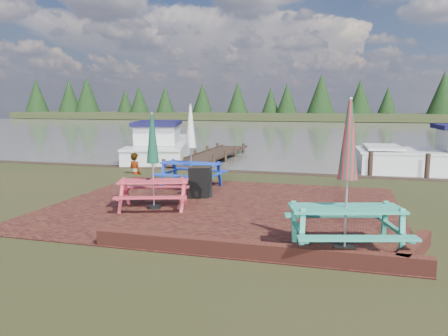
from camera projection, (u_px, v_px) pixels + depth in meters
ground at (212, 217)px, 10.60m from camera, size 120.00×120.00×0.00m
paving at (223, 207)px, 11.55m from camera, size 9.00×7.50×0.02m
brick_wall at (288, 250)px, 7.70m from camera, size 6.21×1.79×0.30m
water at (316, 130)px, 45.85m from camera, size 120.00×60.00×0.02m
far_treeline at (328, 100)px, 73.00m from camera, size 120.00×10.00×8.10m
picnic_table_teal at (346, 200)px, 7.92m from camera, size 2.42×2.26×2.80m
picnic_table_red at (153, 176)px, 11.25m from camera, size 2.17×2.05×2.47m
picnic_table_blue at (191, 159)px, 14.17m from camera, size 2.14×1.96×2.68m
chalkboard at (200, 182)px, 12.50m from camera, size 0.62×0.73×0.94m
jetty at (212, 155)px, 22.26m from camera, size 1.76×9.08×1.00m
boat_jetty at (160, 148)px, 22.29m from camera, size 4.79×8.23×2.26m
person at (135, 153)px, 16.88m from camera, size 0.70×0.59×1.63m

